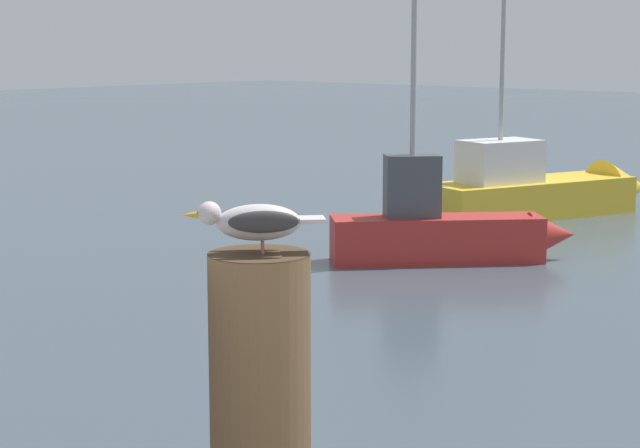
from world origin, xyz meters
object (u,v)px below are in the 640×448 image
(seagull, at_px, (256,221))
(boat_red, at_px, (450,229))
(mooring_post, at_px, (261,441))
(boat_yellow, at_px, (550,189))

(seagull, distance_m, boat_red, 12.93)
(seagull, relative_size, boat_red, 0.08)
(mooring_post, distance_m, boat_yellow, 17.52)
(boat_yellow, xyz_separation_m, boat_red, (1.18, -4.74, 0.01))
(seagull, xyz_separation_m, boat_yellow, (-8.08, 15.48, -2.14))
(mooring_post, height_order, seagull, seagull)
(boat_red, bearing_deg, boat_yellow, 104.01)
(boat_red, bearing_deg, seagull, -57.27)
(boat_yellow, bearing_deg, mooring_post, -62.41)
(mooring_post, xyz_separation_m, seagull, (-0.00, -0.00, 0.63))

